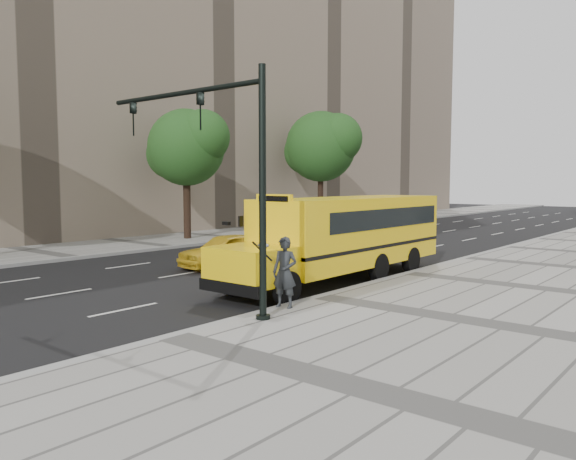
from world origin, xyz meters
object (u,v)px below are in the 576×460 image
Objects in this scene: tree_c at (322,146)px; school_bus at (348,231)px; traffic_signal at (222,162)px; taxi_near at (227,250)px; taxi_far at (291,234)px; pedestrian at (285,272)px; tree_b at (187,147)px.

school_bus is at bearing -51.61° from tree_c.
school_bus is at bearing 95.64° from traffic_signal.
taxi_near is 0.97× the size of taxi_far.
tree_c is 4.71× the size of pedestrian.
taxi_far is at bearing 118.80° from taxi_near.
pedestrian is at bearing -55.71° from taxi_far.
pedestrian reaches higher than taxi_far.
traffic_signal reaches higher than pedestrian.
tree_b is at bearing 161.13° from school_bus.
school_bus is 2.67× the size of taxi_far.
traffic_signal is at bearing -58.87° from tree_c.
taxi_far is (-8.23, 6.75, -1.05)m from school_bus.
tree_b is at bearing 156.45° from taxi_near.
taxi_far is at bearing -61.04° from tree_c.
tree_b is 1.89× the size of taxi_near.
taxi_far is (6.67, -12.05, -5.69)m from tree_c.
tree_b is 0.87× the size of tree_c.
taxi_near is at bearing 132.40° from pedestrian.
pedestrian reaches higher than taxi_near.
school_bus reaches higher than taxi_near.
school_bus is 5.95m from pedestrian.
pedestrian is (16.61, -10.77, -4.56)m from tree_b.
taxi_near is at bearing 135.17° from traffic_signal.
tree_b is 19.81m from traffic_signal.
tree_c is 1.42× the size of traffic_signal.
tree_b reaches higher than taxi_far.
tree_c reaches higher than pedestrian.
traffic_signal is at bearing -37.80° from tree_b.
taxi_far is at bearing 114.73° from pedestrian.
tree_b is 20.31m from pedestrian.
tree_b is 13.72m from tree_c.
pedestrian is (9.92, -12.42, 0.41)m from taxi_far.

